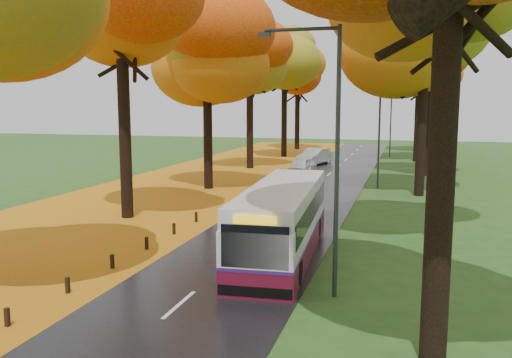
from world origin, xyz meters
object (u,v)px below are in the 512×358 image
at_px(streetlamp_far, 389,113).
at_px(bus, 283,219).
at_px(streetlamp_mid, 376,119).
at_px(car_white, 301,165).
at_px(car_silver, 315,156).
at_px(car_dark, 321,156).
at_px(streetlamp_near, 329,140).

xyz_separation_m(streetlamp_far, bus, (-2.27, -40.08, -3.28)).
distance_m(streetlamp_mid, car_white, 9.60).
relative_size(streetlamp_far, car_silver, 1.72).
bearing_deg(car_silver, bus, -65.13).
distance_m(streetlamp_far, car_dark, 10.03).
height_order(streetlamp_near, car_white, streetlamp_near).
relative_size(streetlamp_near, streetlamp_far, 1.00).
distance_m(streetlamp_mid, car_silver, 14.66).
xyz_separation_m(bus, car_silver, (-4.02, 30.73, -0.63)).
bearing_deg(streetlamp_near, car_silver, 100.30).
xyz_separation_m(streetlamp_mid, car_silver, (-6.30, 12.65, -3.91)).
distance_m(streetlamp_far, car_silver, 11.93).
xyz_separation_m(car_white, car_silver, (0.00, 6.63, 0.13)).
relative_size(car_white, car_silver, 0.80).
xyz_separation_m(streetlamp_near, car_white, (-6.30, 28.02, -4.04)).
bearing_deg(car_silver, streetlamp_near, -62.29).
relative_size(bus, car_dark, 2.49).
relative_size(streetlamp_near, car_silver, 1.72).
relative_size(streetlamp_near, streetlamp_mid, 1.00).
distance_m(streetlamp_near, streetlamp_mid, 22.00).
bearing_deg(car_silver, streetlamp_mid, -46.13).
bearing_deg(car_dark, streetlamp_far, 45.79).
distance_m(streetlamp_near, streetlamp_far, 44.00).
relative_size(streetlamp_mid, car_white, 2.14).
bearing_deg(car_white, car_dark, 94.31).
bearing_deg(car_white, streetlamp_near, -71.58).
height_order(streetlamp_mid, car_silver, streetlamp_mid).
bearing_deg(bus, streetlamp_far, 82.99).
bearing_deg(streetlamp_mid, car_white, 136.29).
relative_size(streetlamp_far, bus, 0.78).
bearing_deg(car_white, car_silver, 95.76).
relative_size(streetlamp_far, car_dark, 1.94).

